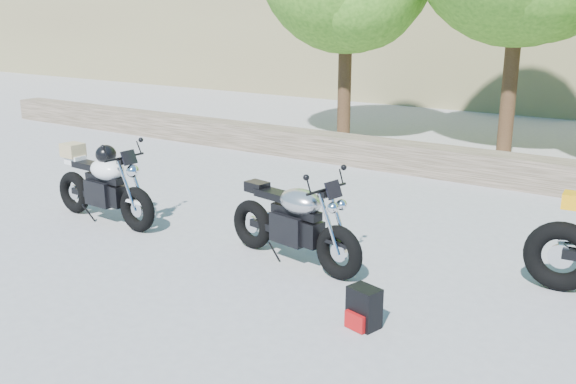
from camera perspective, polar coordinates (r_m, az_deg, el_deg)
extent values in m
plane|color=gray|center=(6.83, -6.11, -7.72)|extent=(90.00, 90.00, 0.00)
cube|color=#473F2F|center=(11.32, 11.88, 2.87)|extent=(22.00, 0.55, 0.50)
cylinder|color=#382314|center=(13.71, 5.07, 10.68)|extent=(0.28, 0.28, 3.02)
cylinder|color=#382314|center=(12.85, 19.21, 10.30)|extent=(0.28, 0.28, 3.36)
torus|color=black|center=(6.72, 4.55, -5.38)|extent=(0.60, 0.25, 0.59)
torus|color=black|center=(7.57, -3.19, -2.89)|extent=(0.60, 0.25, 0.59)
cylinder|color=silver|center=(6.72, 4.55, -5.38)|extent=(0.21, 0.07, 0.20)
cylinder|color=silver|center=(7.57, -3.19, -2.89)|extent=(0.21, 0.07, 0.20)
cube|color=black|center=(7.10, 0.34, -3.20)|extent=(0.48, 0.35, 0.33)
cube|color=black|center=(7.00, 0.72, -1.75)|extent=(0.66, 0.26, 0.09)
ellipsoid|color=#AAAAAF|center=(6.92, 1.11, -0.85)|extent=(0.58, 0.44, 0.28)
cube|color=black|center=(7.19, -1.25, -0.21)|extent=(0.49, 0.28, 0.08)
cube|color=black|center=(7.37, -2.76, 0.47)|extent=(0.29, 0.23, 0.12)
cylinder|color=black|center=(6.63, 3.45, 0.27)|extent=(0.14, 0.60, 0.03)
sphere|color=silver|center=(6.58, 4.40, -1.28)|extent=(0.17, 0.17, 0.17)
torus|color=black|center=(8.34, -13.25, -1.52)|extent=(0.60, 0.18, 0.59)
torus|color=black|center=(9.37, -18.45, -0.03)|extent=(0.60, 0.18, 0.59)
cylinder|color=silver|center=(8.34, -13.25, -1.52)|extent=(0.20, 0.05, 0.20)
cylinder|color=silver|center=(9.37, -18.45, -0.03)|extent=(0.20, 0.05, 0.20)
cube|color=black|center=(8.83, -16.13, -0.02)|extent=(0.46, 0.30, 0.33)
cube|color=black|center=(8.73, -15.98, 1.18)|extent=(0.65, 0.19, 0.09)
ellipsoid|color=silver|center=(8.65, -15.78, 1.94)|extent=(0.55, 0.39, 0.28)
cube|color=black|center=(8.97, -17.35, 2.30)|extent=(0.47, 0.23, 0.08)
cube|color=silver|center=(9.18, -18.38, 2.75)|extent=(0.27, 0.20, 0.12)
cylinder|color=black|center=(8.32, -14.35, 3.01)|extent=(0.07, 0.61, 0.03)
sphere|color=silver|center=(8.24, -13.63, 1.82)|extent=(0.17, 0.17, 0.17)
ellipsoid|color=black|center=(8.61, -15.88, 3.25)|extent=(0.27, 0.28, 0.24)
cube|color=#9D895B|center=(9.19, -18.58, 3.55)|extent=(0.29, 0.25, 0.18)
torus|color=black|center=(6.96, 23.07, -5.28)|extent=(0.73, 0.23, 0.72)
cylinder|color=silver|center=(6.96, 23.07, -5.28)|extent=(0.25, 0.06, 0.25)
cube|color=black|center=(5.81, 6.78, -10.13)|extent=(0.32, 0.26, 0.37)
cube|color=#A40D0F|center=(5.77, 5.95, -11.40)|extent=(0.22, 0.09, 0.16)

